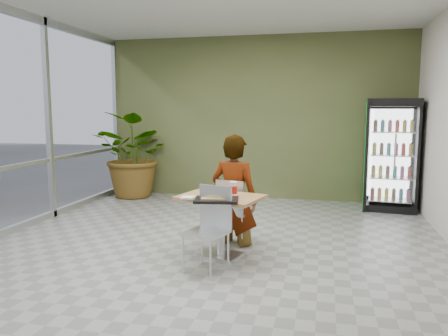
{
  "coord_description": "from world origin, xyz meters",
  "views": [
    {
      "loc": [
        1.36,
        -5.1,
        1.76
      ],
      "look_at": [
        0.08,
        0.45,
        1.0
      ],
      "focal_mm": 35.0,
      "sensor_mm": 36.0,
      "label": 1
    }
  ],
  "objects_px": {
    "chair_far": "(232,206)",
    "soda_cup": "(233,189)",
    "seated_woman": "(234,201)",
    "dining_table": "(221,213)",
    "potted_plant": "(136,155)",
    "cafeteria_tray": "(217,200)",
    "chair_near": "(211,221)",
    "beverage_fridge": "(391,155)"
  },
  "relations": [
    {
      "from": "chair_near",
      "to": "cafeteria_tray",
      "type": "height_order",
      "value": "chair_near"
    },
    {
      "from": "chair_near",
      "to": "seated_woman",
      "type": "height_order",
      "value": "seated_woman"
    },
    {
      "from": "chair_near",
      "to": "beverage_fridge",
      "type": "bearing_deg",
      "value": 75.39
    },
    {
      "from": "dining_table",
      "to": "seated_woman",
      "type": "distance_m",
      "value": 0.56
    },
    {
      "from": "cafeteria_tray",
      "to": "soda_cup",
      "type": "bearing_deg",
      "value": 69.52
    },
    {
      "from": "potted_plant",
      "to": "chair_far",
      "type": "bearing_deg",
      "value": -46.23
    },
    {
      "from": "dining_table",
      "to": "potted_plant",
      "type": "xyz_separation_m",
      "value": [
        -2.52,
        3.18,
        0.33
      ]
    },
    {
      "from": "seated_woman",
      "to": "cafeteria_tray",
      "type": "relative_size",
      "value": 3.62
    },
    {
      "from": "chair_far",
      "to": "soda_cup",
      "type": "distance_m",
      "value": 0.61
    },
    {
      "from": "seated_woman",
      "to": "soda_cup",
      "type": "relative_size",
      "value": 10.23
    },
    {
      "from": "dining_table",
      "to": "chair_near",
      "type": "height_order",
      "value": "chair_near"
    },
    {
      "from": "beverage_fridge",
      "to": "chair_near",
      "type": "bearing_deg",
      "value": -116.75
    },
    {
      "from": "dining_table",
      "to": "seated_woman",
      "type": "relative_size",
      "value": 0.62
    },
    {
      "from": "dining_table",
      "to": "beverage_fridge",
      "type": "distance_m",
      "value": 3.93
    },
    {
      "from": "chair_near",
      "to": "chair_far",
      "type": "bearing_deg",
      "value": 106.22
    },
    {
      "from": "soda_cup",
      "to": "potted_plant",
      "type": "xyz_separation_m",
      "value": [
        -2.67,
        3.17,
        0.03
      ]
    },
    {
      "from": "dining_table",
      "to": "seated_woman",
      "type": "xyz_separation_m",
      "value": [
        0.05,
        0.56,
        0.04
      ]
    },
    {
      "from": "chair_near",
      "to": "beverage_fridge",
      "type": "height_order",
      "value": "beverage_fridge"
    },
    {
      "from": "soda_cup",
      "to": "beverage_fridge",
      "type": "height_order",
      "value": "beverage_fridge"
    },
    {
      "from": "cafeteria_tray",
      "to": "potted_plant",
      "type": "distance_m",
      "value": 4.33
    },
    {
      "from": "soda_cup",
      "to": "potted_plant",
      "type": "distance_m",
      "value": 4.14
    },
    {
      "from": "seated_woman",
      "to": "chair_far",
      "type": "bearing_deg",
      "value": 76.9
    },
    {
      "from": "potted_plant",
      "to": "seated_woman",
      "type": "bearing_deg",
      "value": -45.6
    },
    {
      "from": "chair_far",
      "to": "soda_cup",
      "type": "bearing_deg",
      "value": 114.5
    },
    {
      "from": "cafeteria_tray",
      "to": "beverage_fridge",
      "type": "height_order",
      "value": "beverage_fridge"
    },
    {
      "from": "cafeteria_tray",
      "to": "potted_plant",
      "type": "xyz_separation_m",
      "value": [
        -2.55,
        3.5,
        0.1
      ]
    },
    {
      "from": "soda_cup",
      "to": "seated_woman",
      "type": "bearing_deg",
      "value": 100.54
    },
    {
      "from": "seated_woman",
      "to": "potted_plant",
      "type": "xyz_separation_m",
      "value": [
        -2.57,
        2.63,
        0.29
      ]
    },
    {
      "from": "seated_woman",
      "to": "soda_cup",
      "type": "height_order",
      "value": "seated_woman"
    },
    {
      "from": "beverage_fridge",
      "to": "potted_plant",
      "type": "distance_m",
      "value": 4.86
    },
    {
      "from": "dining_table",
      "to": "seated_woman",
      "type": "height_order",
      "value": "seated_woman"
    },
    {
      "from": "dining_table",
      "to": "potted_plant",
      "type": "relative_size",
      "value": 0.63
    },
    {
      "from": "chair_far",
      "to": "soda_cup",
      "type": "height_order",
      "value": "soda_cup"
    },
    {
      "from": "soda_cup",
      "to": "beverage_fridge",
      "type": "bearing_deg",
      "value": 54.94
    },
    {
      "from": "cafeteria_tray",
      "to": "potted_plant",
      "type": "height_order",
      "value": "potted_plant"
    },
    {
      "from": "seated_woman",
      "to": "potted_plant",
      "type": "bearing_deg",
      "value": -34.38
    },
    {
      "from": "seated_woman",
      "to": "beverage_fridge",
      "type": "height_order",
      "value": "beverage_fridge"
    },
    {
      "from": "chair_far",
      "to": "soda_cup",
      "type": "relative_size",
      "value": 5.05
    },
    {
      "from": "cafeteria_tray",
      "to": "beverage_fridge",
      "type": "bearing_deg",
      "value": 56.17
    },
    {
      "from": "soda_cup",
      "to": "cafeteria_tray",
      "type": "distance_m",
      "value": 0.36
    },
    {
      "from": "cafeteria_tray",
      "to": "beverage_fridge",
      "type": "relative_size",
      "value": 0.25
    },
    {
      "from": "soda_cup",
      "to": "potted_plant",
      "type": "relative_size",
      "value": 0.1
    }
  ]
}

